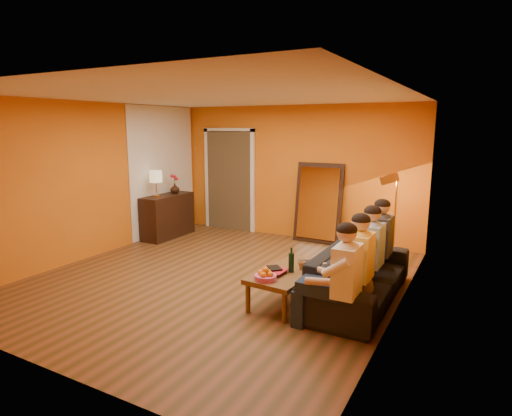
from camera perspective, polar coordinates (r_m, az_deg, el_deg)
The scene contains 27 objects.
room_shell at distance 6.36m, azimuth -3.33°, elevation 2.74°, with size 5.00×5.50×2.60m.
white_accent at distance 8.94m, azimuth -12.28°, elevation 4.85°, with size 0.02×1.90×2.58m, color white.
doorway_recess at distance 9.25m, azimuth -3.18°, elevation 3.72°, with size 1.06×0.30×2.10m, color #3F2D19.
door_jamb_left at distance 9.46m, azimuth -6.51°, elevation 3.83°, with size 0.08×0.06×2.20m, color white.
door_jamb_right at distance 8.86m, azimuth -0.45°, elevation 3.42°, with size 0.08×0.06×2.20m, color white.
door_header at distance 9.08m, azimuth -3.66°, elevation 10.35°, with size 1.22×0.06×0.08m, color white.
mirror_frame at distance 8.23m, azimuth 8.34°, elevation 0.69°, with size 0.92×0.06×1.52m, color black.
mirror_glass at distance 8.19m, azimuth 8.24°, elevation 0.64°, with size 0.78×0.02×1.36m, color white.
sideboard at distance 8.76m, azimuth -11.69°, elevation -1.04°, with size 0.44×1.18×0.85m, color black.
table_lamp at distance 8.43m, azimuth -13.18°, elevation 3.13°, with size 0.24×0.24×0.51m, color beige, non-canonical shape.
sofa at distance 5.68m, azimuth 13.55°, elevation -8.67°, with size 0.87×2.23×0.65m, color black.
coffee_table at distance 5.50m, azimuth 4.40°, elevation -10.32°, with size 0.62×1.22×0.42m, color brown, non-canonical shape.
floor_lamp at distance 7.16m, azimuth 18.02°, elevation -1.59°, with size 0.30×0.24×1.44m, color #C38839, non-canonical shape.
dog at distance 5.39m, azimuth 13.72°, elevation -10.00°, with size 0.33×0.52×0.61m, color #9F7047, non-canonical shape.
person_far_left at distance 4.65m, azimuth 12.00°, elevation -9.35°, with size 0.70×0.44×1.22m, color white, non-canonical shape.
person_mid_left at distance 5.15m, azimuth 13.78°, elevation -7.40°, with size 0.70×0.44×1.22m, color #FFD554, non-canonical shape.
person_mid_right at distance 5.66m, azimuth 15.22°, elevation -5.81°, with size 0.70×0.44×1.22m, color #96B5E8, non-canonical shape.
person_far_right at distance 6.18m, azimuth 16.42°, elevation -4.47°, with size 0.70×0.44×1.22m, color #323337, non-canonical shape.
fruit_bowl at distance 5.06m, azimuth 1.29°, elevation -8.71°, with size 0.26×0.26×0.16m, color #CD4892, non-canonical shape.
wine_bottle at distance 5.32m, azimuth 4.73°, elevation -6.91°, with size 0.07×0.07×0.31m, color black.
tumbler at distance 5.48m, azimuth 6.11°, elevation -7.61°, with size 0.10×0.10×0.09m, color #B27F3F.
laptop at distance 5.67m, azimuth 7.57°, elevation -7.34°, with size 0.36×0.23×0.03m, color black.
book_lower at distance 5.33m, azimuth 1.76°, elevation -8.47°, with size 0.19×0.26×0.02m, color black.
book_mid at distance 5.33m, azimuth 1.90°, elevation -8.23°, with size 0.19×0.27×0.02m, color red.
book_upper at distance 5.31m, azimuth 1.71°, elevation -8.07°, with size 0.15×0.20×0.02m, color black.
vase at distance 8.86m, azimuth -10.78°, elevation 2.58°, with size 0.19×0.19×0.20m, color black.
flowers at distance 8.83m, azimuth -10.83°, elevation 3.96°, with size 0.17×0.17×0.39m, color red, non-canonical shape.
Camera 1 is at (3.33, -4.98, 2.19)m, focal length 30.00 mm.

